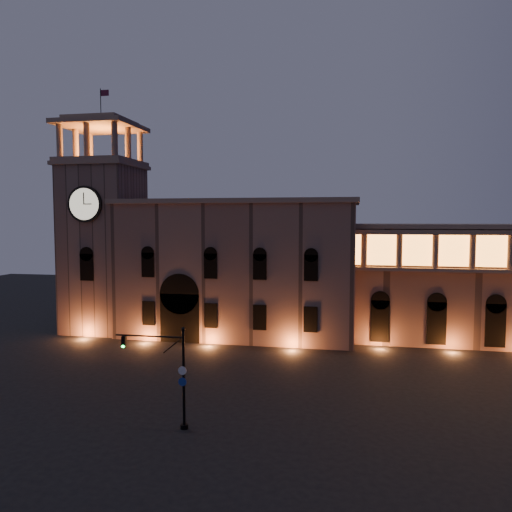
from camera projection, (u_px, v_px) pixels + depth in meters
name	position (u px, v px, depth m)	size (l,w,h in m)	color
ground	(204.00, 391.00, 44.02)	(160.00, 160.00, 0.00)	black
government_building	(238.00, 268.00, 65.23)	(30.80, 12.80, 17.60)	#7A5B4F
clock_tower	(104.00, 238.00, 67.55)	(9.80, 9.80, 32.40)	#7A5B4F
traffic_light	(172.00, 375.00, 35.94)	(5.43, 0.59, 7.45)	black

